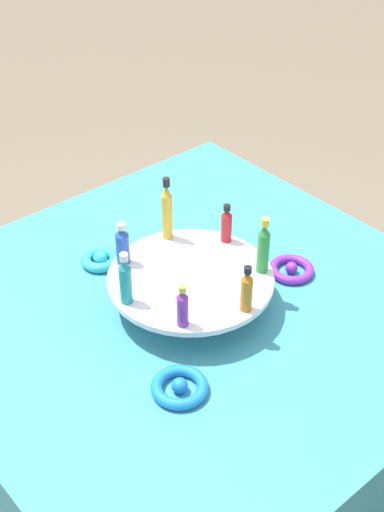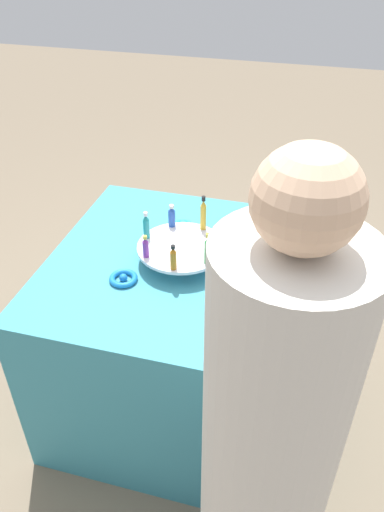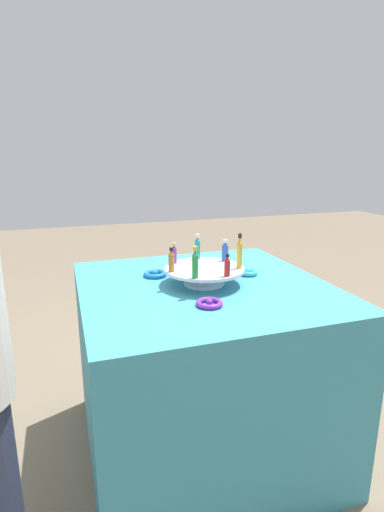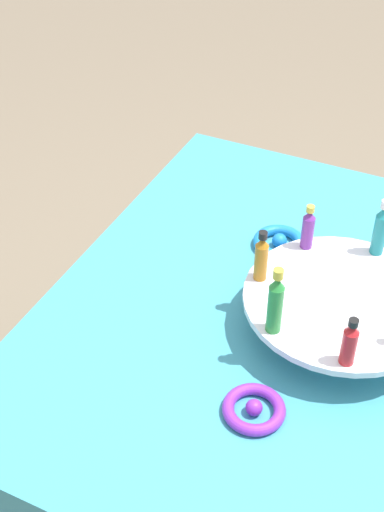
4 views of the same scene
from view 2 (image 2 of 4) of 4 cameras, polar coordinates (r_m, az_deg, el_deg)
The scene contains 14 objects.
ground_plane at distance 2.49m, azimuth -0.97°, elevation -15.54°, with size 12.00×12.00×0.00m, color #756651.
party_table at distance 2.19m, azimuth -1.07°, elevation -9.02°, with size 1.03×1.03×0.80m.
display_stand at distance 1.90m, azimuth -1.22°, elevation 0.67°, with size 0.34×0.34×0.07m.
bottle_purple at distance 1.82m, azimuth -5.32°, elevation 1.01°, with size 0.02×0.02×0.09m.
bottle_amber at distance 1.75m, azimuth -2.15°, elevation -0.25°, with size 0.02×0.02×0.10m.
bottle_green at distance 1.77m, azimuth 1.82°, elevation 0.72°, with size 0.02×0.02×0.13m.
bottle_red at distance 1.87m, azimuth 3.21°, elevation 2.35°, with size 0.02×0.02×0.09m.
bottle_gold at distance 1.95m, azimuth 1.30°, elevation 4.80°, with size 0.02×0.02×0.15m.
bottle_blue at distance 1.98m, azimuth -2.33°, elevation 4.54°, with size 0.03×0.03×0.10m.
bottle_teal at distance 1.91m, azimuth -5.25°, elevation 3.43°, with size 0.02×0.02×0.11m.
ribbon_bow_teal at distance 2.13m, azimuth -1.08°, elevation 3.58°, with size 0.09×0.09×0.03m.
ribbon_bow_blue at distance 1.85m, azimuth -7.85°, elevation -2.55°, with size 0.10×0.10×0.03m.
ribbon_bow_purple at distance 1.84m, azimuth 5.32°, elevation -2.61°, with size 0.10×0.10×0.03m.
person_figure at distance 1.27m, azimuth 8.13°, elevation -24.40°, with size 0.29×0.29×1.68m.
Camera 2 is at (-0.44, 1.49, 1.95)m, focal length 35.00 mm.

